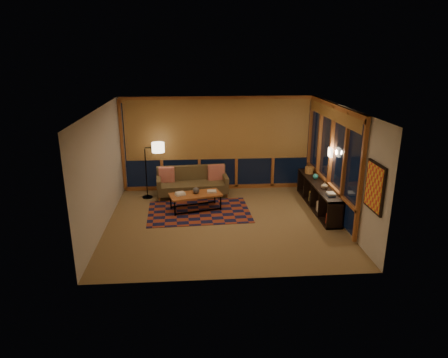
{
  "coord_description": "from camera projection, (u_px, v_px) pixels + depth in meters",
  "views": [
    {
      "loc": [
        -0.64,
        -8.72,
        3.91
      ],
      "look_at": [
        0.02,
        0.22,
        1.01
      ],
      "focal_mm": 32.0,
      "sensor_mm": 36.0,
      "label": 1
    }
  ],
  "objects": [
    {
      "name": "shelf_book_stack",
      "position": [
        331.0,
        194.0,
        9.3
      ],
      "size": [
        0.23,
        0.3,
        0.08
      ],
      "primitive_type": null,
      "rotation": [
        0.0,
        0.0,
        -0.18
      ],
      "color": "silver",
      "rests_on": "bookshelf"
    },
    {
      "name": "bookshelf",
      "position": [
        318.0,
        196.0,
        10.28
      ],
      "size": [
        0.4,
        2.69,
        0.67
      ],
      "primitive_type": null,
      "color": "black",
      "rests_on": "floor"
    },
    {
      "name": "vase",
      "position": [
        324.0,
        185.0,
        9.75
      ],
      "size": [
        0.19,
        0.19,
        0.17
      ],
      "primitive_type": "imported",
      "rotation": [
        0.0,
        0.0,
        0.21
      ],
      "color": "tan",
      "rests_on": "bookshelf"
    },
    {
      "name": "area_rug",
      "position": [
        199.0,
        212.0,
        10.11
      ],
      "size": [
        2.63,
        1.82,
        0.01
      ],
      "primitive_type": "cube",
      "rotation": [
        0.0,
        0.0,
        0.05
      ],
      "color": "maroon",
      "rests_on": "floor"
    },
    {
      "name": "wall_sconce",
      "position": [
        330.0,
        152.0,
        9.66
      ],
      "size": [
        0.12,
        0.18,
        0.22
      ],
      "primitive_type": null,
      "color": "#FFE3BB",
      "rests_on": "walls"
    },
    {
      "name": "floor",
      "position": [
        224.0,
        222.0,
        9.53
      ],
      "size": [
        5.5,
        5.0,
        0.01
      ],
      "primitive_type": "cube",
      "color": "#9F7C48",
      "rests_on": "ground"
    },
    {
      "name": "pillow_right",
      "position": [
        216.0,
        172.0,
        11.29
      ],
      "size": [
        0.47,
        0.22,
        0.46
      ],
      "primitive_type": null,
      "rotation": [
        0.0,
        0.0,
        0.15
      ],
      "color": "red",
      "rests_on": "sofa"
    },
    {
      "name": "sofa",
      "position": [
        192.0,
        183.0,
        11.1
      ],
      "size": [
        1.99,
        0.94,
        0.79
      ],
      "primitive_type": null,
      "rotation": [
        0.0,
        0.0,
        0.08
      ],
      "color": "brown",
      "rests_on": "floor"
    },
    {
      "name": "book_stack_b",
      "position": [
        212.0,
        191.0,
        10.25
      ],
      "size": [
        0.27,
        0.22,
        0.05
      ],
      "primitive_type": null,
      "rotation": [
        0.0,
        0.0,
        0.02
      ],
      "color": "silver",
      "rests_on": "coffee_table"
    },
    {
      "name": "book_stack_a",
      "position": [
        180.0,
        194.0,
        10.03
      ],
      "size": [
        0.32,
        0.29,
        0.07
      ],
      "primitive_type": null,
      "rotation": [
        0.0,
        0.0,
        0.42
      ],
      "color": "silver",
      "rests_on": "coffee_table"
    },
    {
      "name": "wall_art",
      "position": [
        374.0,
        187.0,
        7.51
      ],
      "size": [
        0.06,
        0.74,
        0.94
      ],
      "primitive_type": null,
      "color": "red",
      "rests_on": "walls"
    },
    {
      "name": "ceramic_pot",
      "position": [
        196.0,
        190.0,
        10.13
      ],
      "size": [
        0.18,
        0.18,
        0.17
      ],
      "primitive_type": "sphere",
      "rotation": [
        0.0,
        0.0,
        0.09
      ],
      "color": "black",
      "rests_on": "coffee_table"
    },
    {
      "name": "ceiling",
      "position": [
        224.0,
        108.0,
        8.7
      ],
      "size": [
        5.5,
        5.0,
        0.01
      ],
      "primitive_type": "cube",
      "color": "white",
      "rests_on": "walls"
    },
    {
      "name": "window_wall_right",
      "position": [
        330.0,
        159.0,
        9.87
      ],
      "size": [
        0.16,
        3.7,
        2.6
      ],
      "primitive_type": null,
      "color": "#97592C",
      "rests_on": "walls"
    },
    {
      "name": "pillow_left",
      "position": [
        167.0,
        174.0,
        11.1
      ],
      "size": [
        0.43,
        0.15,
        0.43
      ],
      "primitive_type": null,
      "rotation": [
        0.0,
        0.0,
        -0.01
      ],
      "color": "red",
      "rests_on": "sofa"
    },
    {
      "name": "floor_lamp",
      "position": [
        146.0,
        171.0,
        10.87
      ],
      "size": [
        0.54,
        0.37,
        1.56
      ],
      "primitive_type": null,
      "rotation": [
        0.0,
        0.0,
        0.06
      ],
      "color": "black",
      "rests_on": "floor"
    },
    {
      "name": "coffee_table",
      "position": [
        196.0,
        202.0,
        10.19
      ],
      "size": [
        1.4,
        0.9,
        0.43
      ],
      "primitive_type": null,
      "rotation": [
        0.0,
        0.0,
        0.26
      ],
      "color": "#97592C",
      "rests_on": "floor"
    },
    {
      "name": "window_wall_back",
      "position": [
        218.0,
        144.0,
        11.42
      ],
      "size": [
        5.3,
        0.16,
        2.6
      ],
      "primitive_type": null,
      "color": "#97592C",
      "rests_on": "walls"
    },
    {
      "name": "basket",
      "position": [
        309.0,
        170.0,
        10.98
      ],
      "size": [
        0.24,
        0.24,
        0.18
      ],
      "primitive_type": "cylinder",
      "rotation": [
        0.0,
        0.0,
        0.03
      ],
      "color": "#AB793D",
      "rests_on": "bookshelf"
    },
    {
      "name": "teal_bowl",
      "position": [
        315.0,
        177.0,
        10.47
      ],
      "size": [
        0.18,
        0.18,
        0.14
      ],
      "primitive_type": "sphere",
      "rotation": [
        0.0,
        0.0,
        -0.29
      ],
      "color": "#227B79",
      "rests_on": "bookshelf"
    },
    {
      "name": "walls",
      "position": [
        224.0,
        168.0,
        9.11
      ],
      "size": [
        5.51,
        5.01,
        2.7
      ],
      "color": "beige",
      "rests_on": "floor"
    }
  ]
}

